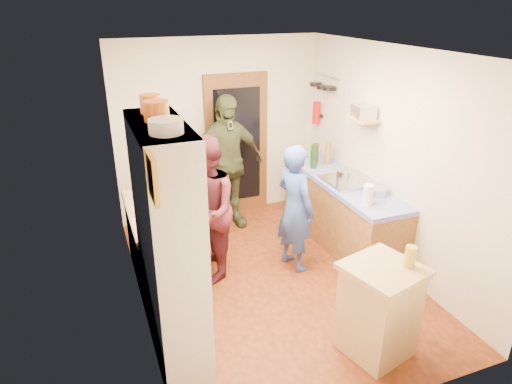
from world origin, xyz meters
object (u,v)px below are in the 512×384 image
right_counter_base (341,214)px  person_hob (298,208)px  island_base (378,312)px  hutch_body (169,250)px  person_back (227,163)px  person_left (208,208)px

right_counter_base → person_hob: 0.94m
island_base → hutch_body: bearing=160.0°
hutch_body → right_counter_base: (2.50, 1.30, -0.68)m
hutch_body → person_back: size_ratio=1.15×
island_base → person_back: person_back is taller
person_hob → right_counter_base: bearing=-83.1°
person_left → person_back: person_back is taller
person_hob → person_back: person_back is taller
right_counter_base → person_hob: bearing=-157.5°
right_counter_base → person_left: size_ratio=1.29×
hutch_body → person_left: bearing=61.1°
person_hob → person_left: person_left is taller
hutch_body → person_hob: (1.70, 0.97, -0.32)m
island_base → person_hob: size_ratio=0.55×
hutch_body → person_left: hutch_body is taller
person_hob → person_back: (-0.44, 1.35, 0.18)m
hutch_body → island_base: bearing=-20.0°
hutch_body → person_hob: bearing=29.7°
person_hob → person_back: bearing=2.5°
right_counter_base → person_back: (-1.25, 1.02, 0.53)m
hutch_body → person_left: 1.38m
person_back → right_counter_base: bearing=-46.4°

